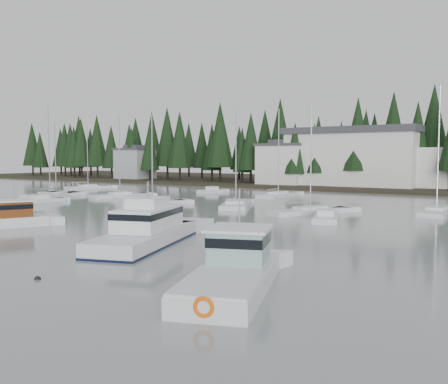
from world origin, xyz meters
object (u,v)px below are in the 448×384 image
(house_far_west, at_px, (135,163))
(sailboat_9, at_px, (88,188))
(lobster_boat_teal, at_px, (233,275))
(sailboat_5, at_px, (120,197))
(sailboat_4, at_px, (310,213))
(sailboat_10, at_px, (278,196))
(sailboat_3, at_px, (50,196))
(house_west, at_px, (283,163))
(sailboat_8, at_px, (236,206))
(sailboat_12, at_px, (436,213))
(cabin_cruiser_center, at_px, (146,234))
(runabout_1, at_px, (326,219))
(runabout_3, at_px, (212,192))
(harbor_inn, at_px, (364,157))
(sailboat_2, at_px, (153,204))
(sailboat_13, at_px, (56,196))
(runabout_0, at_px, (41,201))

(house_far_west, xyz_separation_m, sailboat_9, (15.17, -28.26, -4.34))
(lobster_boat_teal, distance_m, sailboat_5, 52.62)
(lobster_boat_teal, bearing_deg, sailboat_4, -3.01)
(sailboat_4, bearing_deg, sailboat_10, 62.85)
(house_far_west, bearing_deg, sailboat_3, -60.49)
(house_west, distance_m, sailboat_8, 41.60)
(lobster_boat_teal, distance_m, sailboat_9, 74.07)
(sailboat_12, bearing_deg, sailboat_5, 91.44)
(cabin_cruiser_center, height_order, sailboat_8, sailboat_8)
(sailboat_12, xyz_separation_m, runabout_1, (-7.50, -11.57, 0.05))
(sailboat_9, xyz_separation_m, runabout_3, (24.80, 4.53, 0.07))
(house_far_west, relative_size, sailboat_4, 0.71)
(cabin_cruiser_center, xyz_separation_m, sailboat_12, (12.81, 30.38, -0.66))
(sailboat_4, relative_size, sailboat_5, 0.94)
(sailboat_9, relative_size, runabout_3, 2.25)
(cabin_cruiser_center, height_order, runabout_3, cabin_cruiser_center)
(sailboat_9, relative_size, runabout_1, 1.72)
(harbor_inn, height_order, sailboat_3, sailboat_3)
(sailboat_2, height_order, sailboat_10, sailboat_10)
(house_west, bearing_deg, sailboat_5, -102.09)
(sailboat_5, height_order, sailboat_12, sailboat_12)
(cabin_cruiser_center, height_order, sailboat_9, sailboat_9)
(sailboat_4, distance_m, sailboat_13, 40.63)
(runabout_1, bearing_deg, harbor_inn, -5.14)
(sailboat_2, bearing_deg, lobster_boat_teal, -105.55)
(house_west, bearing_deg, house_far_west, 177.27)
(lobster_boat_teal, bearing_deg, sailboat_12, -23.22)
(runabout_1, bearing_deg, sailboat_3, 66.72)
(sailboat_3, distance_m, sailboat_12, 52.60)
(sailboat_3, xyz_separation_m, sailboat_12, (51.91, 8.51, -0.01))
(lobster_boat_teal, relative_size, runabout_3, 1.80)
(sailboat_13, bearing_deg, sailboat_2, -104.86)
(lobster_boat_teal, height_order, sailboat_8, sailboat_8)
(sailboat_12, bearing_deg, sailboat_8, 101.83)
(sailboat_9, bearing_deg, runabout_0, -127.41)
(sailboat_5, bearing_deg, sailboat_3, 141.43)
(sailboat_2, bearing_deg, house_far_west, 73.06)
(house_far_west, distance_m, sailboat_10, 58.79)
(house_far_west, height_order, harbor_inn, harbor_inn)
(lobster_boat_teal, distance_m, sailboat_2, 39.95)
(sailboat_3, bearing_deg, sailboat_4, -84.87)
(sailboat_13, bearing_deg, sailboat_12, -91.71)
(house_west, bearing_deg, runabout_0, -102.41)
(sailboat_2, bearing_deg, sailboat_8, -41.99)
(harbor_inn, xyz_separation_m, lobster_boat_teal, (17.91, -73.33, -5.17))
(house_west, xyz_separation_m, runabout_3, (-2.03, -21.73, -4.52))
(lobster_boat_teal, height_order, runabout_0, lobster_boat_teal)
(sailboat_4, xyz_separation_m, sailboat_9, (-50.62, 14.47, 0.00))
(sailboat_4, bearing_deg, sailboat_8, 107.40)
(sailboat_4, xyz_separation_m, runabout_0, (-34.41, -7.53, 0.07))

